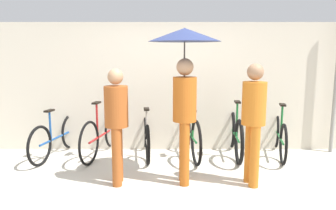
% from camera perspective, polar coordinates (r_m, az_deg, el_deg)
% --- Properties ---
extents(ground_plane, '(30.00, 30.00, 0.00)m').
position_cam_1_polar(ground_plane, '(4.39, 0.02, -15.06)').
color(ground_plane, beige).
extents(back_wall, '(11.90, 0.12, 2.33)m').
position_cam_1_polar(back_wall, '(6.02, -0.01, 3.10)').
color(back_wall, beige).
rests_on(back_wall, ground).
extents(parked_bicycle_0, '(0.52, 1.64, 0.98)m').
position_cam_1_polar(parked_bicycle_0, '(6.05, -18.87, -5.21)').
color(parked_bicycle_0, black).
rests_on(parked_bicycle_0, ground).
extents(parked_bicycle_1, '(0.52, 1.72, 1.08)m').
position_cam_1_polar(parked_bicycle_1, '(5.88, -11.50, -4.94)').
color(parked_bicycle_1, black).
rests_on(parked_bicycle_1, ground).
extents(parked_bicycle_2, '(0.44, 1.61, 0.97)m').
position_cam_1_polar(parked_bicycle_2, '(5.80, -3.89, -5.37)').
color(parked_bicycle_2, black).
rests_on(parked_bicycle_2, ground).
extents(parked_bicycle_3, '(0.44, 1.70, 1.08)m').
position_cam_1_polar(parked_bicycle_3, '(5.73, 3.90, -5.11)').
color(parked_bicycle_3, black).
rests_on(parked_bicycle_3, ground).
extents(parked_bicycle_4, '(0.44, 1.71, 1.07)m').
position_cam_1_polar(parked_bicycle_4, '(5.89, 11.49, -4.90)').
color(parked_bicycle_4, black).
rests_on(parked_bicycle_4, ground).
extents(parked_bicycle_5, '(0.51, 1.65, 1.07)m').
position_cam_1_polar(parked_bicycle_5, '(6.09, 18.74, -4.97)').
color(parked_bicycle_5, black).
rests_on(parked_bicycle_5, ground).
extents(pedestrian_leading, '(0.32, 0.32, 1.59)m').
position_cam_1_polar(pedestrian_leading, '(4.47, -9.05, -2.28)').
color(pedestrian_leading, '#9E4C1E').
rests_on(pedestrian_leading, ground).
extents(pedestrian_center, '(0.99, 0.99, 2.12)m').
position_cam_1_polar(pedestrian_center, '(4.44, 2.82, 7.34)').
color(pedestrian_center, '#B25619').
rests_on(pedestrian_center, ground).
extents(pedestrian_trailing, '(0.32, 0.32, 1.66)m').
position_cam_1_polar(pedestrian_trailing, '(4.52, 14.59, -1.74)').
color(pedestrian_trailing, '#C66B1E').
rests_on(pedestrian_trailing, ground).
extents(awning_pole, '(0.07, 0.07, 2.49)m').
position_cam_1_polar(awning_pole, '(6.51, 27.13, 3.28)').
color(awning_pole, gray).
rests_on(awning_pole, ground).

